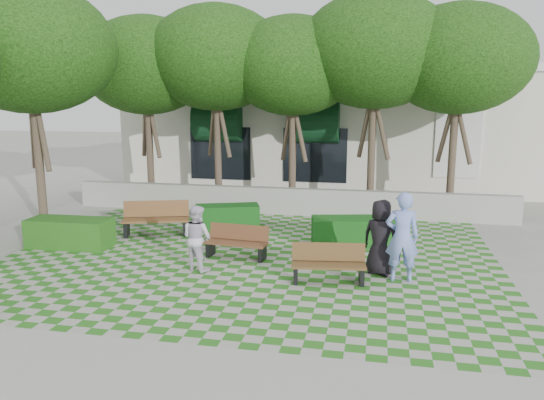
% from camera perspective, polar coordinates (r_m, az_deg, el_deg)
% --- Properties ---
extents(ground, '(90.00, 90.00, 0.00)m').
position_cam_1_polar(ground, '(12.26, -3.73, -7.67)').
color(ground, gray).
rests_on(ground, ground).
extents(lawn, '(12.00, 12.00, 0.00)m').
position_cam_1_polar(lawn, '(13.18, -2.58, -6.29)').
color(lawn, '#2B721E').
rests_on(lawn, ground).
extents(sidewalk_south, '(16.00, 2.00, 0.01)m').
position_cam_1_polar(sidewalk_south, '(8.19, -12.86, -17.83)').
color(sidewalk_south, '#9E9B93').
rests_on(sidewalk_south, ground).
extents(retaining_wall, '(15.00, 0.36, 0.90)m').
position_cam_1_polar(retaining_wall, '(18.00, 1.45, -0.11)').
color(retaining_wall, '#9E9B93').
rests_on(retaining_wall, ground).
extents(bench_east, '(1.63, 0.73, 0.83)m').
position_cam_1_polar(bench_east, '(11.50, 6.10, -6.88)').
color(bench_east, '#52381C').
rests_on(bench_east, ground).
extents(bench_mid, '(1.59, 0.67, 0.81)m').
position_cam_1_polar(bench_mid, '(13.17, -3.80, -4.57)').
color(bench_mid, brown).
rests_on(bench_mid, ground).
extents(bench_west, '(1.96, 1.15, 0.98)m').
position_cam_1_polar(bench_west, '(15.61, -12.36, -2.02)').
color(bench_west, brown).
rests_on(bench_west, ground).
extents(hedge_midright, '(2.28, 1.30, 0.75)m').
position_cam_1_polar(hedge_midright, '(14.42, 8.65, -3.36)').
color(hedge_midright, '#124615').
rests_on(hedge_midright, ground).
extents(hedge_midleft, '(2.07, 1.37, 0.67)m').
position_cam_1_polar(hedge_midleft, '(16.33, -4.83, -1.71)').
color(hedge_midleft, '#124415').
rests_on(hedge_midleft, ground).
extents(hedge_west, '(2.21, 0.93, 0.76)m').
position_cam_1_polar(hedge_west, '(15.06, -20.90, -3.32)').
color(hedge_west, '#1E5316').
rests_on(hedge_west, ground).
extents(person_blue, '(0.74, 0.51, 1.96)m').
position_cam_1_polar(person_blue, '(11.69, 13.82, -3.87)').
color(person_blue, '#7E95E7').
rests_on(person_blue, ground).
extents(person_dark, '(0.98, 0.83, 1.71)m').
position_cam_1_polar(person_dark, '(12.05, 11.60, -3.96)').
color(person_dark, black).
rests_on(person_dark, ground).
extents(person_white, '(0.91, 0.83, 1.52)m').
position_cam_1_polar(person_white, '(12.26, -8.07, -4.03)').
color(person_white, silver).
rests_on(person_white, ground).
extents(tree_row, '(17.70, 13.40, 7.41)m').
position_cam_1_polar(tree_row, '(17.90, -4.71, 15.00)').
color(tree_row, '#47382B').
rests_on(tree_row, ground).
extents(building, '(18.00, 8.92, 5.15)m').
position_cam_1_polar(building, '(25.40, 6.73, 7.76)').
color(building, beige).
rests_on(building, ground).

